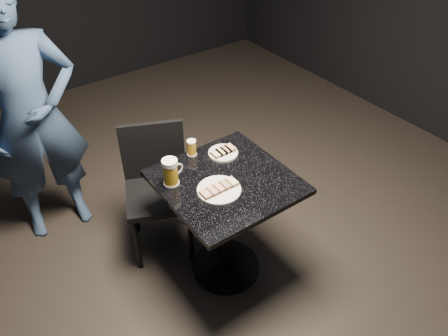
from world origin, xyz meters
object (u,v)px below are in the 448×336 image
(table, at_px, (226,212))
(chair, at_px, (157,182))
(plate_small, at_px, (223,153))
(patron, at_px, (32,119))
(plate_large, at_px, (219,190))
(beer_mug, at_px, (171,172))
(beer_tumbler, at_px, (192,148))

(table, distance_m, chair, 0.52)
(plate_small, distance_m, table, 0.35)
(patron, distance_m, chair, 0.86)
(plate_large, height_order, chair, chair)
(patron, distance_m, table, 1.33)
(chair, bearing_deg, patron, 131.57)
(plate_small, xyz_separation_m, beer_mug, (-0.38, -0.06, 0.07))
(patron, xyz_separation_m, beer_tumbler, (0.69, -0.75, -0.07))
(plate_small, bearing_deg, beer_tumbler, 145.20)
(plate_small, height_order, beer_mug, beer_mug)
(beer_mug, distance_m, beer_tumbler, 0.28)
(plate_large, distance_m, table, 0.27)
(plate_small, height_order, beer_tumbler, beer_tumbler)
(plate_large, bearing_deg, beer_tumbler, 80.71)
(plate_large, distance_m, plate_small, 0.33)
(patron, relative_size, chair, 1.99)
(beer_mug, bearing_deg, patron, 116.46)
(patron, bearing_deg, beer_tumbler, -43.70)
(table, distance_m, beer_tumbler, 0.43)
(plate_large, relative_size, beer_mug, 1.50)
(patron, height_order, chair, patron)
(beer_tumbler, relative_size, chair, 0.11)
(chair, bearing_deg, plate_large, -78.24)
(beer_mug, relative_size, chair, 0.18)
(beer_mug, height_order, beer_tumbler, beer_mug)
(chair, bearing_deg, beer_tumbler, -44.83)
(beer_tumbler, height_order, chair, chair)
(plate_small, height_order, patron, patron)
(plate_small, relative_size, beer_tumbler, 1.80)
(table, distance_m, beer_mug, 0.44)
(plate_large, bearing_deg, beer_mug, 130.22)
(plate_large, relative_size, patron, 0.14)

